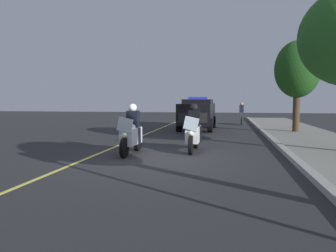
{
  "coord_description": "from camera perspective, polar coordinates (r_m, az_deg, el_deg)",
  "views": [
    {
      "loc": [
        9.95,
        2.15,
        1.83
      ],
      "look_at": [
        -1.71,
        0.0,
        0.9
      ],
      "focal_mm": 34.8,
      "sensor_mm": 36.0,
      "label": 1
    }
  ],
  "objects": [
    {
      "name": "police_motorcycle_lead_left",
      "position": [
        11.18,
        -6.43,
        -1.35
      ],
      "size": [
        2.14,
        0.56,
        1.72
      ],
      "color": "black",
      "rests_on": "ground"
    },
    {
      "name": "ground_plane",
      "position": [
        10.34,
        -1.72,
        -5.71
      ],
      "size": [
        80.0,
        80.0,
        0.0
      ],
      "primitive_type": "plane",
      "color": "#28282B"
    },
    {
      "name": "curb_strip",
      "position": [
        10.3,
        21.47,
        -5.64
      ],
      "size": [
        48.0,
        0.24,
        0.15
      ],
      "primitive_type": "cube",
      "color": "#9E9B93",
      "rests_on": "ground"
    },
    {
      "name": "police_suv",
      "position": [
        20.45,
        5.19,
        2.33
      ],
      "size": [
        4.94,
        2.14,
        2.05
      ],
      "color": "black",
      "rests_on": "ground"
    },
    {
      "name": "police_motorcycle_lead_right",
      "position": [
        11.75,
        4.49,
        -1.05
      ],
      "size": [
        2.14,
        0.56,
        1.72
      ],
      "color": "black",
      "rests_on": "ground"
    },
    {
      "name": "lane_stripe_center",
      "position": [
        11.02,
        -13.13,
        -5.17
      ],
      "size": [
        48.0,
        0.12,
        0.01
      ],
      "primitive_type": "cube",
      "color": "#E0D14C",
      "rests_on": "ground"
    },
    {
      "name": "tree_far_back",
      "position": [
        19.6,
        21.74,
        9.13
      ],
      "size": [
        2.48,
        2.48,
        5.04
      ],
      "color": "#42301E",
      "rests_on": "sidewalk_strip"
    },
    {
      "name": "cyclist_background",
      "position": [
        25.3,
        12.75,
        2.14
      ],
      "size": [
        1.76,
        0.32,
        1.69
      ],
      "color": "black",
      "rests_on": "ground"
    }
  ]
}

